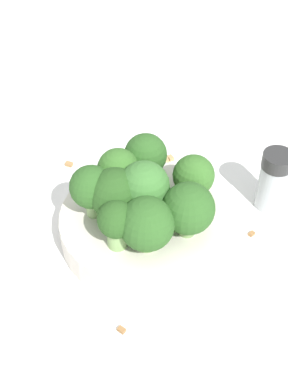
% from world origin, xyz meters
% --- Properties ---
extents(ground_plane, '(3.00, 3.00, 0.00)m').
position_xyz_m(ground_plane, '(0.00, 0.00, 0.00)').
color(ground_plane, white).
extents(bowl, '(0.18, 0.18, 0.03)m').
position_xyz_m(bowl, '(0.00, 0.00, 0.02)').
color(bowl, silver).
rests_on(bowl, ground_plane).
extents(broccoli_floret_0, '(0.05, 0.05, 0.06)m').
position_xyz_m(broccoli_floret_0, '(-0.04, 0.01, 0.06)').
color(broccoli_floret_0, '#7A9E5B').
rests_on(broccoli_floret_0, bowl).
extents(broccoli_floret_1, '(0.04, 0.04, 0.05)m').
position_xyz_m(broccoli_floret_1, '(0.02, -0.06, 0.06)').
color(broccoli_floret_1, '#8EB770').
rests_on(broccoli_floret_1, bowl).
extents(broccoli_floret_2, '(0.05, 0.05, 0.07)m').
position_xyz_m(broccoli_floret_2, '(-0.00, -0.00, 0.07)').
color(broccoli_floret_2, '#8EB770').
rests_on(broccoli_floret_2, bowl).
extents(broccoli_floret_3, '(0.05, 0.05, 0.06)m').
position_xyz_m(broccoli_floret_3, '(-0.00, 0.03, 0.07)').
color(broccoli_floret_3, '#84AD66').
rests_on(broccoli_floret_3, bowl).
extents(broccoli_floret_4, '(0.04, 0.04, 0.06)m').
position_xyz_m(broccoli_floret_4, '(0.03, 0.02, 0.07)').
color(broccoli_floret_4, '#7A9E5B').
rests_on(broccoli_floret_4, bowl).
extents(broccoli_floret_5, '(0.05, 0.05, 0.06)m').
position_xyz_m(broccoli_floret_5, '(0.05, -0.01, 0.07)').
color(broccoli_floret_5, '#84AD66').
rests_on(broccoli_floret_5, bowl).
extents(broccoli_floret_6, '(0.05, 0.05, 0.06)m').
position_xyz_m(broccoli_floret_6, '(-0.03, -0.04, 0.06)').
color(broccoli_floret_6, '#7A9E5B').
rests_on(broccoli_floret_6, bowl).
extents(broccoli_floret_7, '(0.04, 0.04, 0.06)m').
position_xyz_m(broccoli_floret_7, '(0.01, 0.05, 0.07)').
color(broccoli_floret_7, '#8EB770').
rests_on(broccoli_floret_7, bowl).
extents(broccoli_floret_8, '(0.04, 0.04, 0.05)m').
position_xyz_m(broccoli_floret_8, '(-0.03, 0.03, 0.06)').
color(broccoli_floret_8, '#84AD66').
rests_on(broccoli_floret_8, bowl).
extents(pepper_shaker, '(0.03, 0.03, 0.07)m').
position_xyz_m(pepper_shaker, '(0.02, -0.15, 0.04)').
color(pepper_shaker, '#B2B7BC').
rests_on(pepper_shaker, ground_plane).
extents(almond_crumb_0, '(0.01, 0.01, 0.01)m').
position_xyz_m(almond_crumb_0, '(-0.11, 0.04, 0.00)').
color(almond_crumb_0, olive).
rests_on(almond_crumb_0, ground_plane).
extents(almond_crumb_1, '(0.01, 0.01, 0.01)m').
position_xyz_m(almond_crumb_1, '(0.13, 0.07, 0.00)').
color(almond_crumb_1, '#AD7F4C').
rests_on(almond_crumb_1, ground_plane).
extents(almond_crumb_2, '(0.01, 0.01, 0.01)m').
position_xyz_m(almond_crumb_2, '(0.12, -0.05, 0.00)').
color(almond_crumb_2, tan).
rests_on(almond_crumb_2, ground_plane).
extents(almond_crumb_3, '(0.01, 0.01, 0.01)m').
position_xyz_m(almond_crumb_3, '(0.12, -0.06, 0.00)').
color(almond_crumb_3, tan).
rests_on(almond_crumb_3, ground_plane).
extents(almond_crumb_4, '(0.01, 0.01, 0.01)m').
position_xyz_m(almond_crumb_4, '(-0.02, -0.11, 0.00)').
color(almond_crumb_4, olive).
rests_on(almond_crumb_4, ground_plane).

